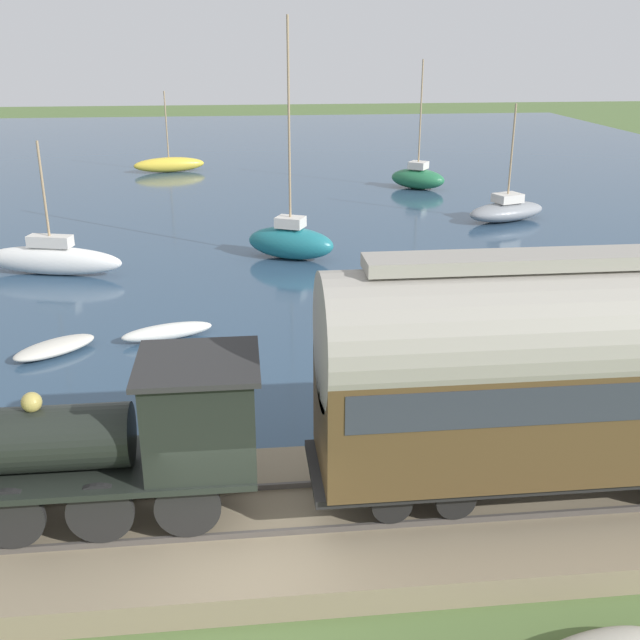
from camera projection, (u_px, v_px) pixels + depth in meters
name	position (u px, v px, depth m)	size (l,w,h in m)	color
ground_plane	(240.00, 586.00, 13.18)	(200.00, 200.00, 0.00)	#516B38
harbor_water	(235.00, 170.00, 54.14)	(80.00, 80.00, 0.01)	#2D4760
rail_embankment	(239.00, 525.00, 14.39)	(4.73, 56.00, 0.65)	#84755B
steam_locomotive	(127.00, 432.00, 13.43)	(2.10, 6.11, 3.42)	black
passenger_coach	(565.00, 367.00, 13.93)	(2.55, 9.60, 4.86)	black
sailboat_yellow	(169.00, 164.00, 53.25)	(2.13, 5.11, 5.55)	gold
sailboat_gray	(507.00, 210.00, 39.04)	(3.21, 4.88, 5.95)	gray
sailboat_green	(418.00, 177.00, 47.33)	(3.42, 3.87, 7.79)	#236B42
sailboat_teal	(291.00, 241.00, 32.32)	(2.99, 4.14, 9.87)	#1E707A
sailboat_white	(52.00, 259.00, 30.21)	(2.45, 5.94, 5.34)	white
rowboat_near_shore	(167.00, 332.00, 23.85)	(1.55, 2.99, 0.49)	silver
rowboat_off_pier	(55.00, 348.00, 22.74)	(2.46, 2.66, 0.41)	beige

